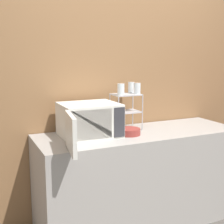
% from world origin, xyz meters
% --- Properties ---
extents(wall_back, '(8.00, 0.06, 2.60)m').
position_xyz_m(wall_back, '(0.00, 0.70, 1.30)').
color(wall_back, olive).
rests_on(wall_back, ground_plane).
extents(counter, '(1.92, 0.66, 0.89)m').
position_xyz_m(counter, '(0.00, 0.33, 0.44)').
color(counter, '#9E9993').
rests_on(counter, ground_plane).
extents(microwave, '(0.58, 0.79, 0.29)m').
position_xyz_m(microwave, '(-0.49, 0.37, 1.03)').
color(microwave, silver).
rests_on(microwave, counter).
extents(dish_rack, '(0.26, 0.20, 0.34)m').
position_xyz_m(dish_rack, '(-0.07, 0.49, 1.13)').
color(dish_rack, '#B2B2B7').
rests_on(dish_rack, counter).
extents(glass_front_left, '(0.06, 0.06, 0.10)m').
position_xyz_m(glass_front_left, '(-0.15, 0.44, 1.28)').
color(glass_front_left, silver).
rests_on(glass_front_left, dish_rack).
extents(glass_back_right, '(0.06, 0.06, 0.10)m').
position_xyz_m(glass_back_right, '(0.02, 0.55, 1.28)').
color(glass_back_right, silver).
rests_on(glass_back_right, dish_rack).
extents(glass_front_right, '(0.06, 0.06, 0.10)m').
position_xyz_m(glass_front_right, '(0.02, 0.44, 1.28)').
color(glass_front_right, silver).
rests_on(glass_front_right, dish_rack).
extents(bowl, '(0.20, 0.20, 0.06)m').
position_xyz_m(bowl, '(-0.14, 0.28, 0.92)').
color(bowl, maroon).
rests_on(bowl, counter).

